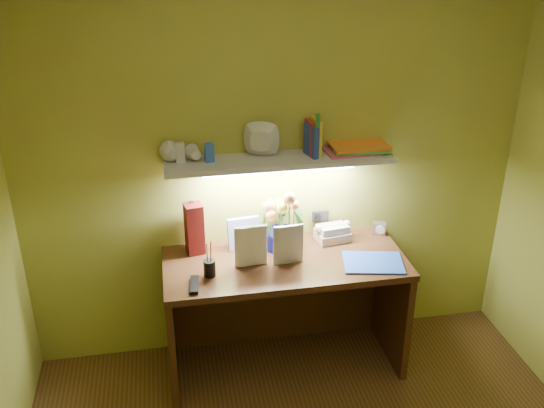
% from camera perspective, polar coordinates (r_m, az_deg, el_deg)
% --- Properties ---
extents(desk, '(1.40, 0.60, 0.75)m').
position_cam_1_polar(desk, '(3.71, 1.20, -10.32)').
color(desk, '#38170F').
rests_on(desk, ground).
extents(flower_bouquet, '(0.30, 0.30, 0.36)m').
position_cam_1_polar(flower_bouquet, '(3.57, 0.84, -1.47)').
color(flower_bouquet, '#060732').
rests_on(flower_bouquet, desk).
extents(telephone, '(0.21, 0.17, 0.12)m').
position_cam_1_polar(telephone, '(3.72, 5.72, -2.57)').
color(telephone, beige).
rests_on(telephone, desk).
extents(desk_clock, '(0.09, 0.07, 0.08)m').
position_cam_1_polar(desk_clock, '(3.83, 10.06, -2.26)').
color(desk_clock, '#B2B2B7').
rests_on(desk_clock, desk).
extents(whisky_bottle, '(0.09, 0.09, 0.31)m').
position_cam_1_polar(whisky_bottle, '(3.58, -7.51, -2.07)').
color(whisky_bottle, '#AF3B15').
rests_on(whisky_bottle, desk).
extents(whisky_box, '(0.12, 0.12, 0.31)m').
position_cam_1_polar(whisky_box, '(3.55, -7.32, -2.32)').
color(whisky_box, '#580F0E').
rests_on(whisky_box, desk).
extents(pen_cup, '(0.08, 0.08, 0.16)m').
position_cam_1_polar(pen_cup, '(3.34, -5.92, -5.54)').
color(pen_cup, black).
rests_on(pen_cup, desk).
extents(art_card, '(0.20, 0.06, 0.19)m').
position_cam_1_polar(art_card, '(3.60, -2.66, -2.77)').
color(art_card, silver).
rests_on(art_card, desk).
extents(tv_remote, '(0.06, 0.17, 0.02)m').
position_cam_1_polar(tv_remote, '(3.30, -7.32, -7.55)').
color(tv_remote, black).
rests_on(tv_remote, desk).
extents(blue_folder, '(0.38, 0.31, 0.01)m').
position_cam_1_polar(blue_folder, '(3.53, 9.48, -5.45)').
color(blue_folder, blue).
rests_on(blue_folder, desk).
extents(desk_book_a, '(0.19, 0.02, 0.25)m').
position_cam_1_polar(desk_book_a, '(3.39, -3.55, -4.13)').
color(desk_book_a, white).
rests_on(desk_book_a, desk).
extents(desk_book_b, '(0.18, 0.03, 0.24)m').
position_cam_1_polar(desk_book_b, '(3.41, 0.12, -4.00)').
color(desk_book_b, silver).
rests_on(desk_book_b, desk).
extents(wall_shelf, '(1.31, 0.30, 0.25)m').
position_cam_1_polar(wall_shelf, '(3.43, 1.18, 4.76)').
color(wall_shelf, silver).
rests_on(wall_shelf, ground).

